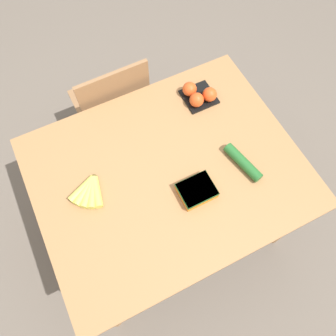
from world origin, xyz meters
name	(u,v)px	position (x,y,z in m)	size (l,w,h in m)	color
ground_plane	(168,218)	(0.00, 0.00, 0.00)	(12.00, 12.00, 0.00)	#665B51
dining_table	(168,180)	(0.00, 0.00, 0.66)	(1.21, 0.97, 0.76)	#9E7044
chair	(114,107)	(-0.05, 0.65, 0.47)	(0.43, 0.41, 0.89)	#8E6642
banana_bunch	(89,191)	(-0.36, 0.06, 0.78)	(0.15, 0.16, 0.04)	brown
tomato_pack	(199,95)	(0.31, 0.29, 0.80)	(0.16, 0.16, 0.08)	black
carrot_bag	(197,190)	(0.06, -0.15, 0.79)	(0.15, 0.13, 0.05)	orange
cucumber_near	(243,162)	(0.32, -0.12, 0.78)	(0.09, 0.21, 0.05)	#236028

